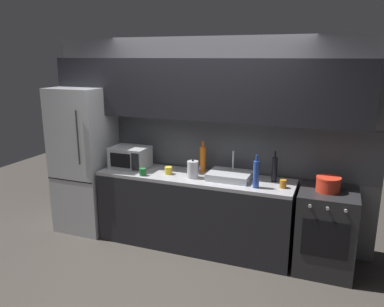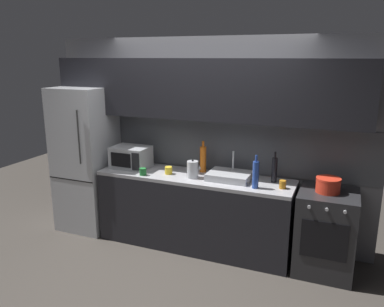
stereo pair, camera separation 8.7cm
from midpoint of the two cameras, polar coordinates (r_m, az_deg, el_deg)
name	(u,v)px [view 1 (the left image)]	position (r m, az deg, el deg)	size (l,w,h in m)	color
ground_plane	(163,284)	(4.16, -4.96, -18.80)	(10.00, 10.00, 0.00)	#3D3833
back_wall	(203,118)	(4.65, 1.14, 5.38)	(4.08, 0.44, 2.50)	slate
counter_run	(194,211)	(4.68, -0.19, -8.58)	(2.34, 0.60, 0.90)	black
refrigerator	(85,160)	(5.26, -16.15, -0.87)	(0.68, 0.69, 1.89)	#B7BABF
oven_range	(326,231)	(4.41, 18.76, -10.89)	(0.60, 0.62, 0.90)	#232326
microwave	(130,157)	(4.87, -9.69, -0.58)	(0.46, 0.35, 0.27)	#A8AAAF
sink_basin	(230,175)	(4.41, 5.08, -3.29)	(0.48, 0.38, 0.30)	#ADAFB5
kettle	(193,169)	(4.42, -0.43, -2.39)	(0.17, 0.13, 0.22)	#B7BABF
wine_bottle_dark	(274,169)	(4.36, 11.64, -2.29)	(0.06, 0.06, 0.35)	black
wine_bottle_orange	(203,159)	(4.63, 1.08, -0.81)	(0.08, 0.08, 0.38)	orange
wine_bottle_blue	(256,174)	(4.13, 8.96, -3.04)	(0.07, 0.07, 0.36)	#234299
mug_amber	(283,184)	(4.21, 12.85, -4.44)	(0.07, 0.07, 0.09)	#B27019
mug_green	(143,172)	(4.57, -7.89, -2.74)	(0.08, 0.08, 0.09)	#1E6B2D
mug_yellow	(168,170)	(4.58, -4.07, -2.54)	(0.09, 0.09, 0.09)	gold
cooking_pot	(328,184)	(4.22, 19.10, -4.34)	(0.25, 0.25, 0.16)	red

